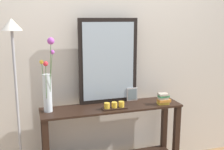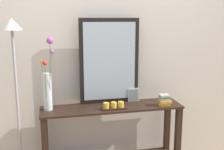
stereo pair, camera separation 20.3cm
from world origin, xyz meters
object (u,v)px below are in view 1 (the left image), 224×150
mirror_leaning (108,61)px  console_table (112,136)px  picture_frame_small (132,94)px  tall_vase_left (48,87)px  book_stack (163,99)px  candle_tray (114,106)px  floor_lamp (16,82)px

mirror_leaning → console_table: bearing=-92.4°
console_table → picture_frame_small: (0.27, 0.12, 0.39)m
mirror_leaning → tall_vase_left: size_ratio=1.24×
console_table → tall_vase_left: tall_vase_left is taller
console_table → book_stack: 0.65m
candle_tray → picture_frame_small: 0.34m
mirror_leaning → picture_frame_small: size_ratio=6.19×
picture_frame_small → floor_lamp: (-1.16, -0.17, 0.26)m
picture_frame_small → mirror_leaning: bearing=176.1°
candle_tray → book_stack: bearing=-1.0°
mirror_leaning → book_stack: 0.68m
tall_vase_left → book_stack: (1.15, -0.11, -0.19)m
tall_vase_left → book_stack: tall_vase_left is taller
candle_tray → tall_vase_left: bearing=171.1°
tall_vase_left → floor_lamp: (-0.27, -0.07, 0.08)m
tall_vase_left → book_stack: bearing=-5.3°
book_stack → mirror_leaning: bearing=156.2°
picture_frame_small → floor_lamp: bearing=-171.6°
console_table → mirror_leaning: bearing=87.6°
tall_vase_left → floor_lamp: bearing=-166.4°
tall_vase_left → floor_lamp: size_ratio=0.42×
picture_frame_small → book_stack: 0.34m
mirror_leaning → floor_lamp: size_ratio=0.52×
mirror_leaning → tall_vase_left: mirror_leaning is taller
mirror_leaning → book_stack: size_ratio=6.69×
tall_vase_left → picture_frame_small: (0.89, 0.11, -0.18)m
tall_vase_left → candle_tray: size_ratio=2.89×
console_table → book_stack: book_stack is taller
console_table → floor_lamp: floor_lamp is taller
console_table → floor_lamp: (-0.89, -0.05, 0.65)m
mirror_leaning → candle_tray: bearing=-91.9°
picture_frame_small → candle_tray: bearing=-142.9°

